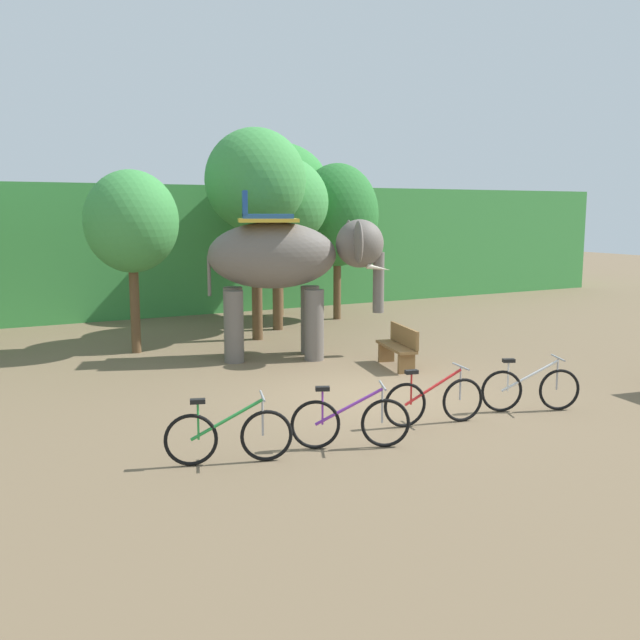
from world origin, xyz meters
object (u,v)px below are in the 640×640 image
tree_center (277,203)px  elephant (287,262)px  tree_center_left (256,182)px  bike_red (434,401)px  wooden_bench (399,345)px  bike_purple (350,422)px  tree_center_right (337,215)px  tree_left (277,188)px  tree_far_left (131,222)px  bike_white (530,389)px  bike_green (229,436)px

tree_center → elephant: bearing=-111.4°
tree_center_left → bike_red: size_ratio=3.21×
tree_center_left → elephant: (-0.28, -2.43, -1.87)m
wooden_bench → bike_purple: bearing=-131.8°
tree_center → tree_center_right: 2.66m
tree_left → tree_center_left: bearing=-121.9°
wooden_bench → elephant: bearing=128.0°
tree_far_left → tree_center_right: size_ratio=0.90×
tree_center_right → wooden_bench: 7.50m
tree_center_right → bike_white: size_ratio=2.99×
tree_far_left → bike_red: size_ratio=2.54×
tree_far_left → tree_center: bearing=18.0°
tree_center → tree_left: (1.20, 2.57, 0.48)m
tree_far_left → tree_left: size_ratio=0.78×
wooden_bench → bike_green: bearing=-144.5°
tree_center_left → tree_center: bearing=46.0°
tree_center_left → tree_center_right: tree_center_left is taller
tree_center_left → bike_white: bearing=-80.6°
tree_center_right → wooden_bench: bearing=-108.6°
tree_left → tree_center_right: size_ratio=1.15×
tree_far_left → tree_center_left: tree_center_left is taller
tree_far_left → tree_center_right: tree_center_right is taller
tree_far_left → bike_green: 8.56m
tree_center → elephant: (-1.41, -3.60, -1.36)m
elephant → bike_white: (1.67, -5.94, -1.82)m
tree_center_left → bike_purple: tree_center_left is taller
bike_green → elephant: bearing=57.9°
tree_center_left → tree_center_right: size_ratio=1.14×
bike_red → tree_center_right: bearing=68.4°
tree_center_left → bike_red: tree_center_left is taller
tree_far_left → bike_white: tree_far_left is taller
wooden_bench → tree_center: bearing=92.4°
elephant → bike_purple: (-1.96, -6.13, -1.82)m
tree_center_right → bike_green: (-7.57, -10.44, -2.81)m
tree_center → bike_white: 10.06m
tree_center → tree_left: bearing=64.9°
tree_center_right → bike_purple: 12.47m
tree_far_left → tree_center: 4.61m
tree_left → elephant: tree_left is taller
tree_center → bike_green: size_ratio=2.97×
tree_center → tree_center_right: tree_center is taller
elephant → bike_purple: bearing=-107.7°
elephant → wooden_bench: 3.17m
tree_far_left → elephant: 3.77m
tree_far_left → bike_purple: size_ratio=2.70×
tree_center → wooden_bench: (0.24, -5.70, -3.08)m
tree_center_right → bike_green: bearing=-126.0°
tree_center_left → bike_green: 9.95m
elephant → tree_center_left: bearing=83.4°
tree_center_right → bike_white: (-2.20, -10.47, -2.81)m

